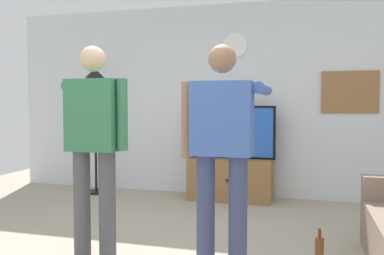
% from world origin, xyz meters
% --- Properties ---
extents(back_wall, '(6.40, 0.10, 2.70)m').
position_xyz_m(back_wall, '(0.00, 2.95, 1.35)').
color(back_wall, silver).
rests_on(back_wall, ground_plane).
extents(tv_stand, '(1.11, 0.50, 0.56)m').
position_xyz_m(tv_stand, '(0.20, 2.60, 0.28)').
color(tv_stand, olive).
rests_on(tv_stand, ground_plane).
extents(television, '(1.17, 0.07, 0.71)m').
position_xyz_m(television, '(0.20, 2.65, 0.91)').
color(television, black).
rests_on(television, tv_stand).
extents(wall_clock, '(0.34, 0.03, 0.34)m').
position_xyz_m(wall_clock, '(0.20, 2.89, 2.11)').
color(wall_clock, white).
extents(framed_picture, '(0.71, 0.04, 0.55)m').
position_xyz_m(framed_picture, '(1.72, 2.90, 1.45)').
color(framed_picture, olive).
extents(floor_lamp, '(0.32, 0.32, 1.81)m').
position_xyz_m(floor_lamp, '(-1.76, 2.50, 1.30)').
color(floor_lamp, black).
rests_on(floor_lamp, ground_plane).
extents(person_standing_nearer_lamp, '(0.61, 0.78, 1.76)m').
position_xyz_m(person_standing_nearer_lamp, '(-0.49, 0.17, 1.01)').
color(person_standing_nearer_lamp, '#4C4C51').
rests_on(person_standing_nearer_lamp, ground_plane).
extents(person_standing_nearer_couch, '(0.63, 0.78, 1.73)m').
position_xyz_m(person_standing_nearer_couch, '(0.60, 0.13, 0.99)').
color(person_standing_nearer_couch, '#384266').
rests_on(person_standing_nearer_couch, ground_plane).
extents(beverage_bottle, '(0.07, 0.07, 0.35)m').
position_xyz_m(beverage_bottle, '(1.31, 0.33, 0.15)').
color(beverage_bottle, '#592D19').
rests_on(beverage_bottle, ground_plane).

